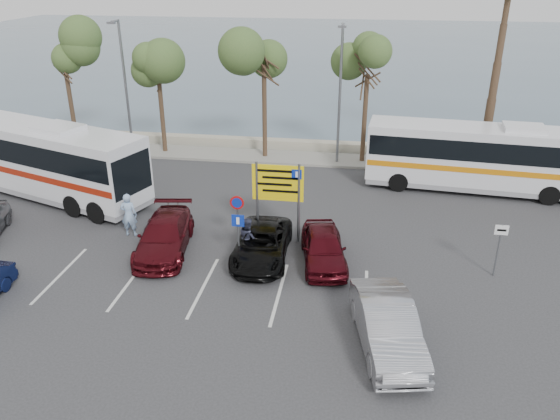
# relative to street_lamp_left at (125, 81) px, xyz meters

# --- Properties ---
(ground) EXTENTS (120.00, 120.00, 0.00)m
(ground) POSITION_rel_street_lamp_left_xyz_m (10.00, -13.52, -4.60)
(ground) COLOR #2F2F31
(ground) RESTS_ON ground
(kerb_strip) EXTENTS (44.00, 2.40, 0.15)m
(kerb_strip) POSITION_rel_street_lamp_left_xyz_m (10.00, 0.48, -4.52)
(kerb_strip) COLOR gray
(kerb_strip) RESTS_ON ground
(seawall) EXTENTS (48.00, 0.80, 0.60)m
(seawall) POSITION_rel_street_lamp_left_xyz_m (10.00, 2.48, -4.30)
(seawall) COLOR #A8A186
(seawall) RESTS_ON ground
(sea) EXTENTS (140.00, 140.00, 0.00)m
(sea) POSITION_rel_street_lamp_left_xyz_m (10.00, 46.48, -4.59)
(sea) COLOR #445C6E
(sea) RESTS_ON ground
(tree_far_left) EXTENTS (3.20, 3.20, 7.60)m
(tree_far_left) POSITION_rel_street_lamp_left_xyz_m (-4.00, 0.48, 1.73)
(tree_far_left) COLOR #382619
(tree_far_left) RESTS_ON kerb_strip
(tree_left) EXTENTS (3.20, 3.20, 7.20)m
(tree_left) POSITION_rel_street_lamp_left_xyz_m (2.00, 0.48, 1.41)
(tree_left) COLOR #382619
(tree_left) RESTS_ON kerb_strip
(tree_mid) EXTENTS (3.20, 3.20, 8.00)m
(tree_mid) POSITION_rel_street_lamp_left_xyz_m (8.50, 0.48, 2.06)
(tree_mid) COLOR #382619
(tree_mid) RESTS_ON kerb_strip
(tree_right) EXTENTS (3.20, 3.20, 7.40)m
(tree_right) POSITION_rel_street_lamp_left_xyz_m (14.50, 0.48, 1.57)
(tree_right) COLOR #382619
(tree_right) RESTS_ON kerb_strip
(street_lamp_left) EXTENTS (0.45, 1.15, 8.01)m
(street_lamp_left) POSITION_rel_street_lamp_left_xyz_m (0.00, 0.00, 0.00)
(street_lamp_left) COLOR slate
(street_lamp_left) RESTS_ON kerb_strip
(street_lamp_right) EXTENTS (0.45, 1.15, 8.01)m
(street_lamp_right) POSITION_rel_street_lamp_left_xyz_m (13.00, 0.00, 0.00)
(street_lamp_right) COLOR slate
(street_lamp_right) RESTS_ON kerb_strip
(direction_sign) EXTENTS (2.20, 0.12, 3.60)m
(direction_sign) POSITION_rel_street_lamp_left_xyz_m (11.00, -10.32, -2.17)
(direction_sign) COLOR slate
(direction_sign) RESTS_ON ground
(sign_no_stop) EXTENTS (0.60, 0.08, 2.35)m
(sign_no_stop) POSITION_rel_street_lamp_left_xyz_m (9.40, -11.13, -3.02)
(sign_no_stop) COLOR slate
(sign_no_stop) RESTS_ON ground
(sign_parking) EXTENTS (0.50, 0.07, 2.25)m
(sign_parking) POSITION_rel_street_lamp_left_xyz_m (9.80, -12.73, -3.13)
(sign_parking) COLOR slate
(sign_parking) RESTS_ON ground
(sign_taxi) EXTENTS (0.50, 0.07, 2.20)m
(sign_taxi) POSITION_rel_street_lamp_left_xyz_m (19.80, -12.03, -3.18)
(sign_taxi) COLOR slate
(sign_taxi) RESTS_ON ground
(lane_markings) EXTENTS (12.02, 4.20, 0.01)m
(lane_markings) POSITION_rel_street_lamp_left_xyz_m (8.86, -14.52, -4.60)
(lane_markings) COLOR silver
(lane_markings) RESTS_ON ground
(coach_bus_left) EXTENTS (12.92, 6.80, 3.97)m
(coach_bus_left) POSITION_rel_street_lamp_left_xyz_m (-2.00, -7.02, -2.76)
(coach_bus_left) COLOR silver
(coach_bus_left) RESTS_ON ground
(coach_bus_right) EXTENTS (12.01, 3.59, 3.69)m
(coach_bus_right) POSITION_rel_street_lamp_left_xyz_m (20.70, -3.02, -2.89)
(coach_bus_right) COLOR silver
(coach_bus_right) RESTS_ON ground
(car_maroon) EXTENTS (2.70, 5.14, 1.42)m
(car_maroon) POSITION_rel_street_lamp_left_xyz_m (6.44, -12.02, -3.89)
(car_maroon) COLOR #4A0C12
(car_maroon) RESTS_ON ground
(car_red) EXTENTS (2.37, 4.40, 1.42)m
(car_red) POSITION_rel_street_lamp_left_xyz_m (13.13, -12.02, -3.89)
(car_red) COLOR #430910
(car_red) RESTS_ON ground
(suv_black) EXTENTS (2.30, 4.72, 1.29)m
(suv_black) POSITION_rel_street_lamp_left_xyz_m (10.60, -12.02, -3.95)
(suv_black) COLOR black
(suv_black) RESTS_ON ground
(car_silver_b) EXTENTS (2.57, 4.98, 1.56)m
(car_silver_b) POSITION_rel_street_lamp_left_xyz_m (15.53, -17.02, -3.82)
(car_silver_b) COLOR #95959A
(car_silver_b) RESTS_ON ground
(pedestrian_near) EXTENTS (0.77, 0.54, 2.01)m
(pedestrian_near) POSITION_rel_street_lamp_left_xyz_m (4.40, -10.85, -3.60)
(pedestrian_near) COLOR #92B1D5
(pedestrian_near) RESTS_ON ground
(pedestrian_far) EXTENTS (1.01, 1.06, 1.72)m
(pedestrian_far) POSITION_rel_street_lamp_left_xyz_m (10.00, -11.91, -3.74)
(pedestrian_far) COLOR #33364D
(pedestrian_far) RESTS_ON ground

